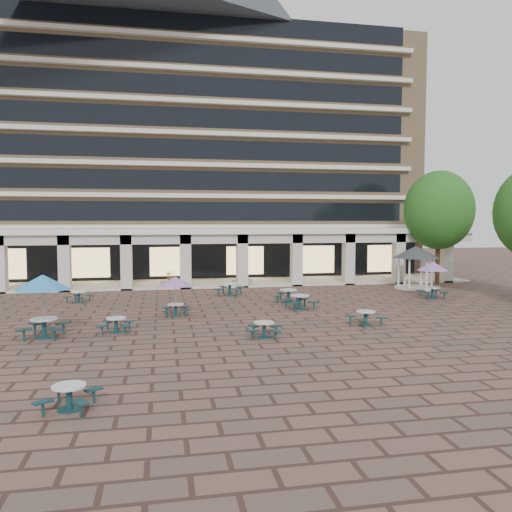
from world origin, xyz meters
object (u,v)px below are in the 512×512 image
object	(u,v)px
gazebo	(416,257)
planter_left	(170,280)
planter_right	(242,281)
picnic_table_1	(69,395)
picnic_table_3	(366,317)
picnic_table_4	(43,285)

from	to	relation	value
gazebo	planter_left	bearing A→B (deg)	168.10
gazebo	planter_left	world-z (taller)	gazebo
planter_right	picnic_table_1	bearing A→B (deg)	-109.46
picnic_table_3	picnic_table_4	bearing A→B (deg)	161.47
picnic_table_4	planter_left	distance (m)	16.23
picnic_table_3	planter_left	bearing A→B (deg)	102.31
picnic_table_1	gazebo	xyz separation A→B (m)	(20.77, 20.17, 1.94)
picnic_table_4	planter_right	xyz separation A→B (m)	(10.97, 15.14, -1.85)
gazebo	planter_left	xyz separation A→B (m)	(-17.72, 3.73, -1.76)
picnic_table_1	picnic_table_3	size ratio (longest dim) A/B	0.92
gazebo	picnic_table_3	bearing A→B (deg)	-127.30
picnic_table_4	planter_left	bearing A→B (deg)	76.13
planter_left	planter_right	world-z (taller)	planter_left
picnic_table_3	picnic_table_1	bearing A→B (deg)	-162.18
picnic_table_3	gazebo	world-z (taller)	gazebo
picnic_table_3	planter_left	world-z (taller)	planter_left
picnic_table_1	picnic_table_4	world-z (taller)	picnic_table_4
planter_left	picnic_table_3	bearing A→B (deg)	-59.79
picnic_table_4	planter_right	distance (m)	18.79
picnic_table_3	picnic_table_4	xyz separation A→B (m)	(-14.48, 0.16, 1.87)
planter_left	gazebo	bearing A→B (deg)	-11.90
picnic_table_4	planter_right	bearing A→B (deg)	60.41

